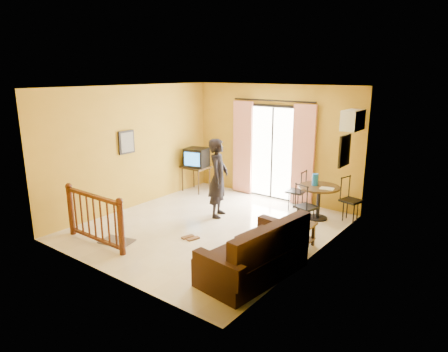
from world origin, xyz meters
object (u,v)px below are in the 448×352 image
Objects in this scene: coffee_table at (291,235)px; sofa at (256,256)px; television at (196,157)px; standing_person at (218,178)px; dining_table at (319,193)px.

sofa reaches higher than coffee_table.
television is 0.64× the size of coffee_table.
coffee_table is at bearing -128.56° from standing_person.
dining_table is at bearing -79.57° from standing_person.
television is at bearing 32.76° from standing_person.
coffee_table is 0.58× the size of standing_person.
sofa is at bearing -50.94° from television.
television is 0.32× the size of sofa.
television is 0.73× the size of dining_table.
sofa is (0.01, -1.15, 0.04)m from coffee_table.
coffee_table is at bearing -80.62° from dining_table.
coffee_table is 0.50× the size of sofa.
coffee_table is (3.72, -1.76, -0.62)m from television.
standing_person is at bearing -147.51° from dining_table.
dining_table is 1.83m from coffee_table.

